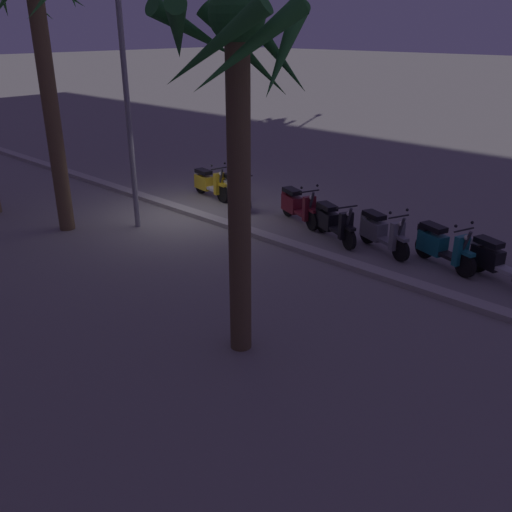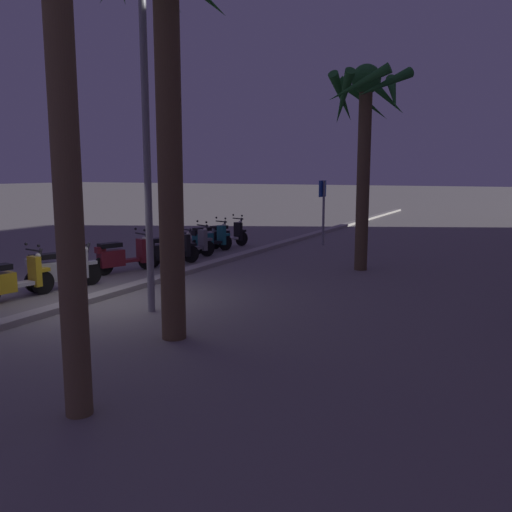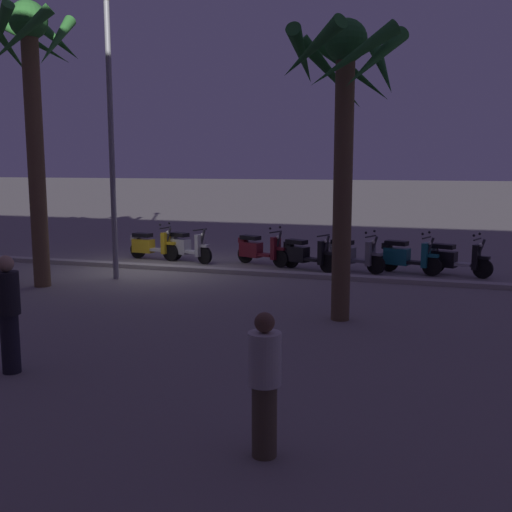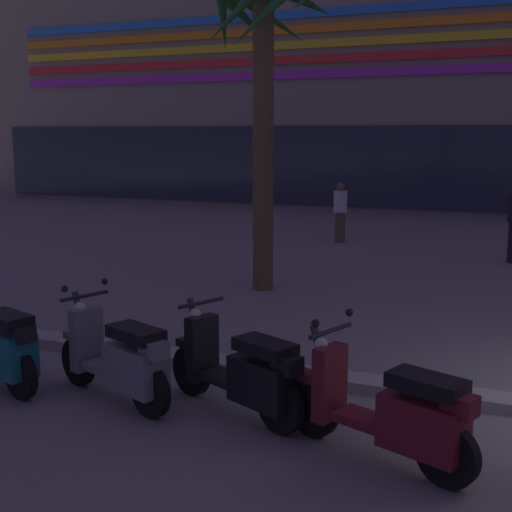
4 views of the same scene
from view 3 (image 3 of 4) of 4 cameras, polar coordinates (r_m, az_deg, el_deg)
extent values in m
plane|color=gray|center=(17.39, -10.09, -1.27)|extent=(200.00, 200.00, 0.00)
cube|color=#ADA89E|center=(17.51, -9.86, -0.99)|extent=(60.00, 0.36, 0.12)
cylinder|color=black|center=(16.82, 20.60, -1.12)|extent=(0.52, 0.27, 0.52)
cylinder|color=black|center=(17.22, 16.55, -0.71)|extent=(0.52, 0.27, 0.52)
cube|color=silver|center=(16.99, 18.72, -0.73)|extent=(0.66, 0.47, 0.08)
cube|color=black|center=(17.12, 17.26, -0.26)|extent=(0.75, 0.53, 0.43)
cube|color=black|center=(17.08, 17.25, 0.88)|extent=(0.67, 0.49, 0.12)
cube|color=black|center=(16.83, 20.07, -0.09)|extent=(0.25, 0.37, 0.66)
cube|color=black|center=(16.78, 20.65, -0.15)|extent=(0.36, 0.26, 0.08)
cylinder|color=#333338|center=(16.79, 20.35, 0.39)|extent=(0.29, 0.16, 0.69)
cylinder|color=black|center=(16.77, 20.15, 1.50)|extent=(0.23, 0.54, 0.04)
sphere|color=white|center=(16.76, 20.45, 0.99)|extent=(0.12, 0.12, 0.12)
cube|color=silver|center=(17.19, 16.35, 0.63)|extent=(0.29, 0.27, 0.16)
sphere|color=black|center=(16.99, 20.35, 1.98)|extent=(0.07, 0.07, 0.07)
sphere|color=black|center=(16.53, 19.86, 1.83)|extent=(0.07, 0.07, 0.07)
cylinder|color=black|center=(16.76, 16.25, -0.95)|extent=(0.52, 0.26, 0.52)
cylinder|color=black|center=(17.21, 12.45, -0.56)|extent=(0.52, 0.26, 0.52)
cube|color=black|center=(16.95, 14.49, -0.57)|extent=(0.66, 0.46, 0.08)
cube|color=#197075|center=(17.09, 13.14, -0.02)|extent=(0.75, 0.53, 0.45)
cube|color=black|center=(17.05, 13.12, 1.20)|extent=(0.67, 0.48, 0.12)
cube|color=#197075|center=(16.77, 15.72, 0.08)|extent=(0.24, 0.37, 0.66)
cube|color=#197075|center=(16.71, 16.30, 0.03)|extent=(0.35, 0.26, 0.08)
cylinder|color=#333338|center=(16.73, 16.00, 0.57)|extent=(0.29, 0.16, 0.69)
cylinder|color=black|center=(16.71, 15.79, 1.68)|extent=(0.22, 0.54, 0.04)
sphere|color=white|center=(16.70, 16.09, 1.17)|extent=(0.12, 0.12, 0.12)
cube|color=black|center=(17.18, 12.25, 0.95)|extent=(0.29, 0.27, 0.16)
sphere|color=black|center=(16.93, 16.03, 2.16)|extent=(0.07, 0.07, 0.07)
sphere|color=black|center=(16.48, 15.44, 2.02)|extent=(0.07, 0.07, 0.07)
cylinder|color=black|center=(16.68, 11.24, -0.81)|extent=(0.52, 0.28, 0.52)
cylinder|color=black|center=(17.29, 7.54, -0.39)|extent=(0.52, 0.28, 0.52)
cube|color=slate|center=(16.95, 9.51, -0.41)|extent=(0.66, 0.48, 0.08)
cube|color=slate|center=(17.15, 8.18, 0.12)|extent=(0.75, 0.54, 0.44)
cube|color=black|center=(17.11, 8.15, 1.31)|extent=(0.67, 0.50, 0.12)
cube|color=slate|center=(16.72, 10.72, 0.23)|extent=(0.25, 0.37, 0.66)
cube|color=slate|center=(16.64, 11.27, 0.17)|extent=(0.36, 0.26, 0.08)
cylinder|color=#333338|center=(16.67, 10.98, 0.72)|extent=(0.29, 0.17, 0.69)
cylinder|color=black|center=(16.66, 10.77, 1.83)|extent=(0.24, 0.54, 0.04)
sphere|color=white|center=(16.63, 11.06, 1.32)|extent=(0.12, 0.12, 0.12)
cube|color=slate|center=(17.27, 7.35, 1.06)|extent=(0.30, 0.27, 0.16)
sphere|color=black|center=(16.87, 11.10, 2.31)|extent=(0.07, 0.07, 0.07)
sphere|color=black|center=(16.45, 10.33, 2.18)|extent=(0.07, 0.07, 0.07)
cylinder|color=black|center=(16.66, 6.82, -0.72)|extent=(0.52, 0.30, 0.52)
cylinder|color=black|center=(17.42, 3.31, -0.26)|extent=(0.52, 0.30, 0.52)
cube|color=black|center=(16.99, 5.16, -0.30)|extent=(0.66, 0.50, 0.08)
cube|color=black|center=(17.26, 3.89, 0.20)|extent=(0.75, 0.57, 0.43)
cube|color=black|center=(17.23, 3.85, 1.35)|extent=(0.67, 0.52, 0.12)
cube|color=black|center=(16.71, 6.33, 0.33)|extent=(0.27, 0.37, 0.66)
cube|color=black|center=(16.61, 6.84, 0.27)|extent=(0.36, 0.28, 0.08)
cylinder|color=#333338|center=(16.65, 6.57, 0.81)|extent=(0.29, 0.18, 0.69)
cylinder|color=black|center=(16.65, 6.36, 1.93)|extent=(0.27, 0.53, 0.04)
sphere|color=white|center=(16.61, 6.63, 1.42)|extent=(0.12, 0.12, 0.12)
cube|color=black|center=(17.41, 3.11, 1.10)|extent=(0.30, 0.28, 0.16)
cylinder|color=black|center=(17.44, 2.33, -0.24)|extent=(0.52, 0.28, 0.52)
cylinder|color=black|center=(18.24, -1.02, 0.15)|extent=(0.52, 0.28, 0.52)
cube|color=maroon|center=(17.79, 0.75, 0.14)|extent=(0.66, 0.48, 0.08)
cube|color=maroon|center=(18.08, -0.48, 0.63)|extent=(0.75, 0.54, 0.44)
cube|color=black|center=(18.04, -0.53, 1.75)|extent=(0.67, 0.49, 0.12)
cube|color=maroon|center=(17.50, 1.86, 0.75)|extent=(0.25, 0.37, 0.66)
cube|color=maroon|center=(17.40, 2.34, 0.70)|extent=(0.36, 0.26, 0.08)
cylinder|color=#333338|center=(17.44, 2.07, 1.22)|extent=(0.29, 0.17, 0.69)
cylinder|color=black|center=(17.45, 1.87, 2.28)|extent=(0.24, 0.54, 0.04)
sphere|color=white|center=(17.40, 2.13, 1.80)|extent=(0.12, 0.12, 0.12)
cube|color=maroon|center=(18.23, -1.22, 1.50)|extent=(0.30, 0.27, 0.16)
sphere|color=black|center=(17.64, 2.28, 2.74)|extent=(0.07, 0.07, 0.07)
sphere|color=black|center=(17.25, 1.34, 2.61)|extent=(0.07, 0.07, 0.07)
cylinder|color=black|center=(18.08, -4.87, 0.05)|extent=(0.52, 0.29, 0.52)
cylinder|color=black|center=(18.99, -7.63, 0.42)|extent=(0.52, 0.29, 0.52)
cube|color=silver|center=(18.48, -6.18, 0.41)|extent=(0.66, 0.49, 0.08)
cube|color=silver|center=(18.80, -7.18, 0.91)|extent=(0.75, 0.55, 0.45)
cube|color=black|center=(18.77, -7.25, 2.02)|extent=(0.67, 0.50, 0.12)
cube|color=silver|center=(18.16, -5.29, 1.01)|extent=(0.26, 0.37, 0.66)
cube|color=silver|center=(18.04, -4.88, 0.96)|extent=(0.36, 0.27, 0.08)
cylinder|color=#333338|center=(18.09, -5.11, 1.46)|extent=(0.29, 0.17, 0.69)
cylinder|color=black|center=(18.11, -5.31, 2.48)|extent=(0.25, 0.53, 0.04)
sphere|color=white|center=(18.05, -5.08, 2.02)|extent=(0.12, 0.12, 0.12)
cube|color=silver|center=(18.99, -7.82, 1.78)|extent=(0.30, 0.28, 0.16)
cylinder|color=black|center=(18.78, -8.05, 0.32)|extent=(0.53, 0.18, 0.52)
cylinder|color=black|center=(19.51, -11.08, 0.55)|extent=(0.53, 0.18, 0.52)
cube|color=silver|center=(19.10, -9.48, 0.61)|extent=(0.64, 0.37, 0.08)
cube|color=gold|center=(19.36, -10.58, 0.96)|extent=(0.72, 0.42, 0.42)
cube|color=black|center=(19.33, -10.65, 1.96)|extent=(0.64, 0.39, 0.12)
cube|color=gold|center=(18.85, -8.52, 1.23)|extent=(0.19, 0.36, 0.66)
cube|color=gold|center=(18.74, -8.07, 1.20)|extent=(0.34, 0.21, 0.08)
cylinder|color=#333338|center=(18.78, -8.33, 1.67)|extent=(0.29, 0.11, 0.69)
cylinder|color=black|center=(18.79, -8.55, 2.65)|extent=(0.13, 0.56, 0.04)
sphere|color=white|center=(18.75, -8.29, 2.21)|extent=(0.12, 0.12, 0.12)
cube|color=silver|center=(19.51, -11.30, 1.70)|extent=(0.27, 0.23, 0.16)
sphere|color=black|center=(18.99, -8.20, 3.08)|extent=(0.07, 0.07, 0.07)
sphere|color=black|center=(18.60, -9.04, 2.95)|extent=(0.07, 0.07, 0.07)
cylinder|color=brown|center=(11.42, 8.19, 6.65)|extent=(0.35, 0.35, 5.15)
sphere|color=#286B2D|center=(11.62, 8.48, 19.43)|extent=(0.78, 0.78, 0.78)
cone|color=#286B2D|center=(11.72, 4.42, 18.16)|extent=(0.31, 1.70, 0.96)
cone|color=#286B2D|center=(11.09, 5.16, 18.76)|extent=(1.48, 1.31, 0.94)
cone|color=#286B2D|center=(10.86, 9.15, 18.12)|extent=(1.59, 0.79, 1.20)
cone|color=#286B2D|center=(11.08, 11.14, 17.75)|extent=(1.13, 1.44, 1.25)
cone|color=#286B2D|center=(11.70, 11.80, 17.08)|extent=(0.81, 1.52, 1.30)
cone|color=#286B2D|center=(12.19, 9.21, 16.77)|extent=(1.53, 0.41, 1.31)
cone|color=#286B2D|center=(12.10, 7.15, 16.61)|extent=(1.35, 1.03, 1.41)
cylinder|color=brown|center=(15.43, -20.05, 8.73)|extent=(0.40, 0.40, 6.23)
sphere|color=#337A33|center=(15.77, -20.68, 20.10)|extent=(0.88, 0.88, 0.88)
cone|color=#337A33|center=(16.12, -22.48, 17.94)|extent=(0.38, 1.56, 1.40)
cone|color=#337A33|center=(15.03, -21.38, 18.76)|extent=(1.56, 0.82, 1.39)
cone|color=#337A33|center=(15.32, -18.34, 18.66)|extent=(0.40, 1.56, 1.41)
cone|color=#337A33|center=(16.08, -18.07, 18.62)|extent=(1.66, 0.92, 1.19)
cone|color=#337A33|center=(16.46, -20.06, 18.36)|extent=(1.65, 1.03, 1.16)
cylinder|color=black|center=(9.37, -22.15, -7.64)|extent=(0.26, 0.26, 0.86)
cylinder|color=black|center=(9.20, -22.41, -3.25)|extent=(0.34, 0.34, 0.61)
sphere|color=tan|center=(9.13, -22.56, -0.67)|extent=(0.23, 0.23, 0.23)
cylinder|color=brown|center=(6.36, 0.79, -15.23)|extent=(0.26, 0.26, 0.76)
cylinder|color=silver|center=(6.13, 0.81, -9.66)|extent=(0.34, 0.34, 0.54)
sphere|color=brown|center=(6.02, 0.81, -6.28)|extent=(0.21, 0.21, 0.21)
cylinder|color=#939399|center=(15.92, -13.48, 10.19)|extent=(0.14, 0.14, 6.89)
camera|label=1|loc=(7.06, 53.99, 22.09)|focal=38.61mm
camera|label=2|loc=(17.87, -48.93, 4.93)|focal=37.58mm
camera|label=4|loc=(23.05, 1.80, 7.98)|focal=47.92mm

